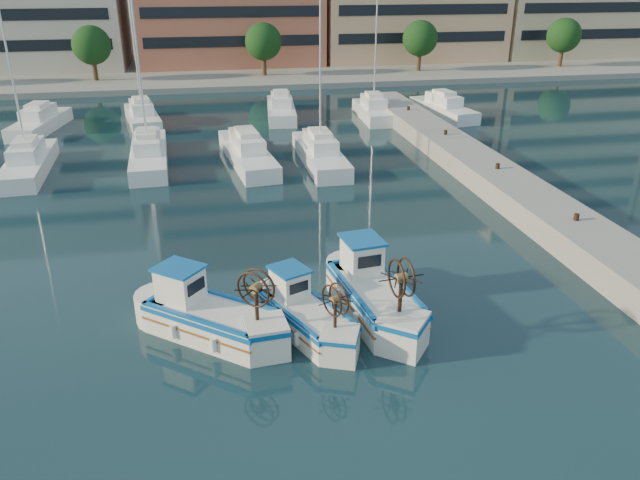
{
  "coord_description": "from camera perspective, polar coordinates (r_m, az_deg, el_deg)",
  "views": [
    {
      "loc": [
        -3.32,
        -17.5,
        11.71
      ],
      "look_at": [
        1.07,
        5.32,
        1.5
      ],
      "focal_mm": 35.0,
      "sensor_mm": 36.0,
      "label": 1
    }
  ],
  "objects": [
    {
      "name": "ground",
      "position": [
        21.32,
        -0.12,
        -9.6
      ],
      "size": [
        300.0,
        300.0,
        0.0
      ],
      "primitive_type": "plane",
      "color": "#183740",
      "rests_on": "ground"
    },
    {
      "name": "fishing_boat_a",
      "position": [
        21.77,
        -10.21,
        -6.71
      ],
      "size": [
        4.77,
        4.44,
        3.0
      ],
      "rotation": [
        0.0,
        0.0,
        0.88
      ],
      "color": "silver",
      "rests_on": "ground"
    },
    {
      "name": "fishing_boat_c",
      "position": [
        22.78,
        4.9,
        -4.77
      ],
      "size": [
        2.69,
        5.23,
        3.18
      ],
      "rotation": [
        0.0,
        0.0,
        0.13
      ],
      "color": "silver",
      "rests_on": "ground"
    },
    {
      "name": "yacht_marina",
      "position": [
        46.32,
        -10.46,
        9.36
      ],
      "size": [
        39.1,
        23.24,
        11.5
      ],
      "color": "white",
      "rests_on": "ground"
    },
    {
      "name": "fishing_boat_b",
      "position": [
        21.72,
        -1.39,
        -6.69
      ],
      "size": [
        3.15,
        4.32,
        2.6
      ],
      "rotation": [
        0.0,
        0.0,
        0.41
      ],
      "color": "silver",
      "rests_on": "ground"
    },
    {
      "name": "quay",
      "position": [
        32.25,
        20.36,
        2.03
      ],
      "size": [
        3.0,
        60.0,
        1.2
      ],
      "primitive_type": "cube",
      "color": "gray",
      "rests_on": "ground"
    }
  ]
}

